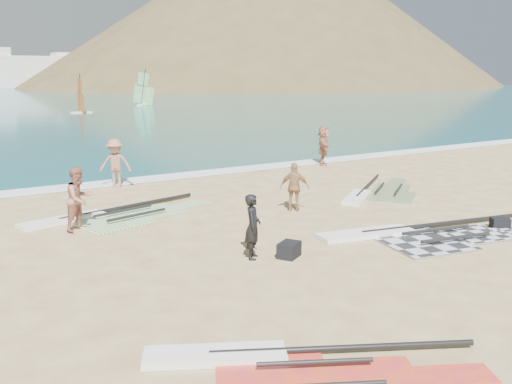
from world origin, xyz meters
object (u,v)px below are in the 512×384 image
rig_orange (375,193)px  beachgoer_back (295,187)px  gear_bag_near (289,250)px  rig_red (285,368)px  beachgoer_mid (115,163)px  gear_bag_far (500,223)px  rig_grey (418,235)px  beachgoer_left (79,199)px  rig_green (108,216)px  beachgoer_right (324,145)px  person_wetsuit (253,227)px

rig_orange → beachgoer_back: (-3.95, -0.47, 0.72)m
gear_bag_near → rig_red: bearing=-126.0°
beachgoer_mid → gear_bag_far: bearing=-25.8°
rig_grey → rig_orange: (2.80, 4.56, -0.00)m
rig_orange → beachgoer_left: size_ratio=2.90×
rig_grey → rig_green: size_ratio=1.04×
rig_red → beachgoer_right: 19.10m
beachgoer_right → person_wetsuit: bearing=170.8°
beachgoer_mid → person_wetsuit: bearing=-58.6°
person_wetsuit → beachgoer_mid: 9.87m
gear_bag_far → beachgoer_left: beachgoer_left is taller
rig_green → rig_grey: bearing=-57.8°
rig_red → beachgoer_back: (5.90, 7.93, 0.72)m
beachgoer_left → rig_grey: bearing=-66.6°
gear_bag_near → person_wetsuit: 1.05m
gear_bag_near → beachgoer_mid: size_ratio=0.31×
rig_orange → beachgoer_mid: (-7.52, 6.13, 0.88)m
gear_bag_far → beachgoer_back: 6.06m
rig_grey → gear_bag_near: bearing=-175.3°
rig_red → rig_orange: bearing=67.5°
person_wetsuit → beachgoer_left: 5.39m
rig_red → person_wetsuit: size_ratio=3.09×
person_wetsuit → rig_grey: bearing=-63.6°
rig_orange → person_wetsuit: 8.43m
beachgoer_mid → beachgoer_back: size_ratio=1.21×
rig_grey → rig_orange: rig_grey is taller
beachgoer_left → rig_red: bearing=-117.8°
person_wetsuit → beachgoer_right: beachgoer_right is taller
rig_orange → beachgoer_back: 4.04m
beachgoer_right → rig_green: bearing=146.5°
rig_green → beachgoer_right: beachgoer_right is taller
rig_green → rig_red: size_ratio=1.28×
beachgoer_left → beachgoer_back: 6.49m
rig_grey → rig_red: rig_grey is taller
rig_green → beachgoer_mid: size_ratio=3.30×
rig_green → person_wetsuit: (1.72, -5.53, 0.73)m
rig_orange → beachgoer_right: (2.51, 6.13, 0.87)m
beachgoer_left → beachgoer_right: size_ratio=0.97×
gear_bag_far → beachgoer_left: 11.80m
rig_grey → beachgoer_back: size_ratio=4.15×
rig_grey → beachgoer_mid: 11.72m
gear_bag_near → gear_bag_far: (6.53, -1.08, -0.03)m
rig_red → beachgoer_back: size_ratio=3.12×
rig_orange → person_wetsuit: bearing=169.7°
rig_orange → gear_bag_near: (-6.75, -4.13, 0.13)m
beachgoer_left → beachgoer_mid: 5.94m
rig_orange → beachgoer_left: bearing=138.3°
gear_bag_near → beachgoer_left: bearing=125.3°
gear_bag_near → beachgoer_left: (-3.55, 5.01, 0.71)m
gear_bag_near → beachgoer_back: beachgoer_back is taller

